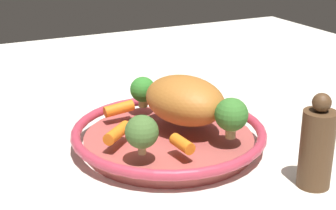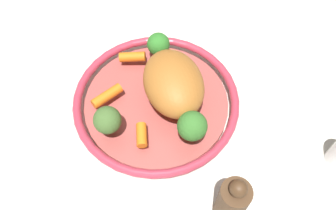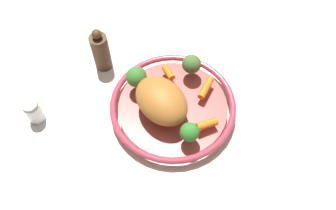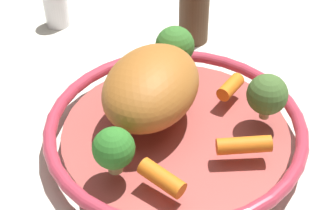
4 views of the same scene
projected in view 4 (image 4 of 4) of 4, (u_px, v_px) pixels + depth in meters
name	position (u px, v px, depth m)	size (l,w,h in m)	color
ground_plane	(175.00, 142.00, 0.69)	(1.86, 1.86, 0.00)	silver
serving_bowl	(176.00, 131.00, 0.68)	(0.35, 0.35, 0.04)	#A84C47
roast_chicken_piece	(151.00, 87.00, 0.65)	(0.16, 0.12, 0.08)	#AA6528
baby_carrot_right	(162.00, 178.00, 0.57)	(0.02, 0.02, 0.06)	orange
baby_carrot_left	(230.00, 87.00, 0.71)	(0.02, 0.02, 0.05)	orange
baby_carrot_center	(244.00, 145.00, 0.62)	(0.02, 0.02, 0.07)	orange
broccoli_floret_mid	(113.00, 148.00, 0.58)	(0.05, 0.05, 0.06)	#95AC66
broccoli_floret_large	(267.00, 95.00, 0.65)	(0.05, 0.05, 0.06)	tan
broccoli_floret_edge	(175.00, 46.00, 0.73)	(0.06, 0.06, 0.07)	#9AA666
salt_shaker	(56.00, 7.00, 0.91)	(0.04, 0.04, 0.07)	white
pepper_mill	(194.00, 6.00, 0.85)	(0.05, 0.05, 0.15)	#4C331E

